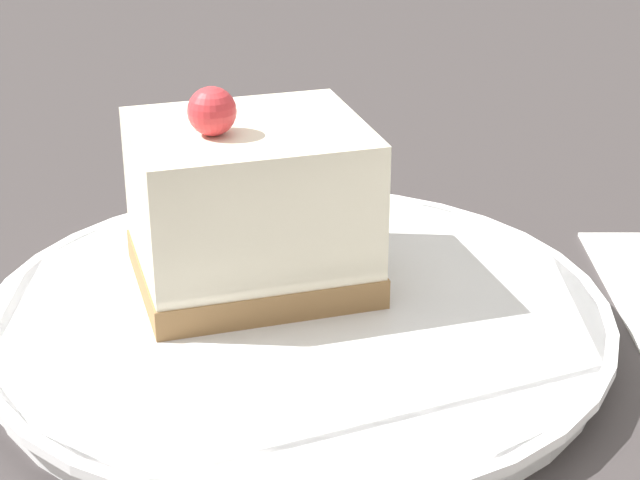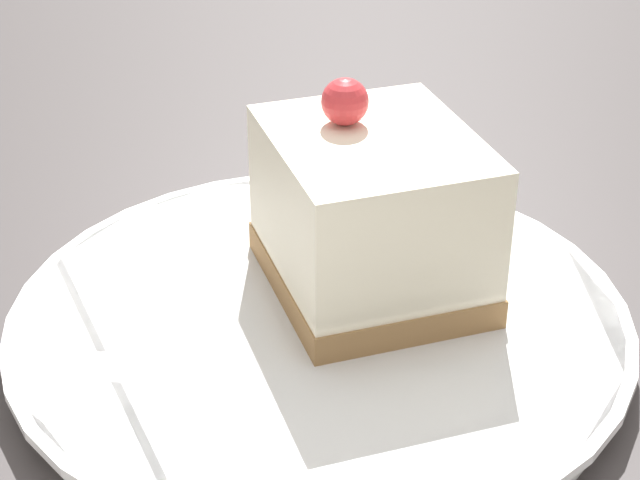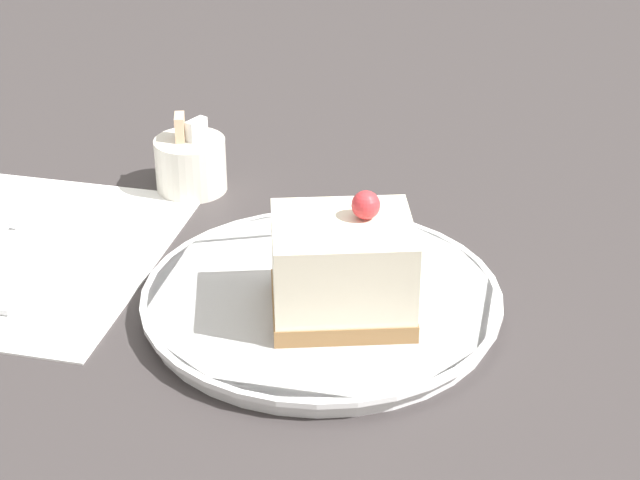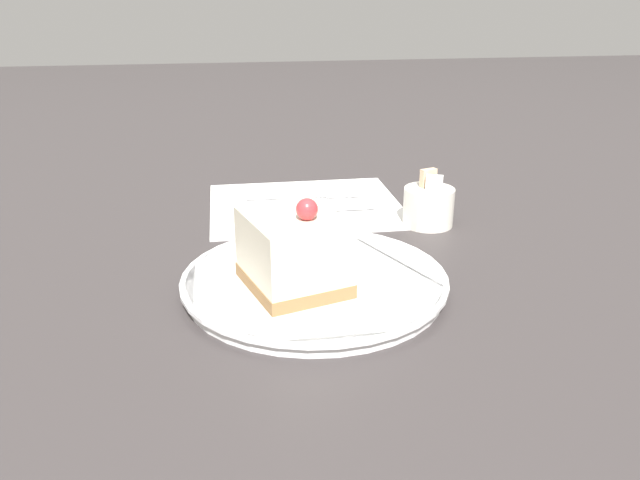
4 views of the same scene
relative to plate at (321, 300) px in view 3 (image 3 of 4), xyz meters
name	(u,v)px [view 3 (image 3 of 4)]	position (x,y,z in m)	size (l,w,h in m)	color
ground_plane	(315,327)	(0.00, -0.02, -0.01)	(4.00, 4.00, 0.00)	#383333
plate	(321,300)	(0.00, 0.00, 0.00)	(0.26, 0.26, 0.01)	white
cake_slice	(342,271)	(0.02, -0.03, 0.04)	(0.11, 0.10, 0.09)	olive
napkin	(19,252)	(-0.25, 0.03, -0.01)	(0.22, 0.25, 0.00)	white
knife	(45,263)	(-0.22, 0.01, 0.00)	(0.02, 0.17, 0.00)	silver
sugar_bowl	(191,163)	(-0.15, 0.16, 0.02)	(0.06, 0.06, 0.07)	silver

